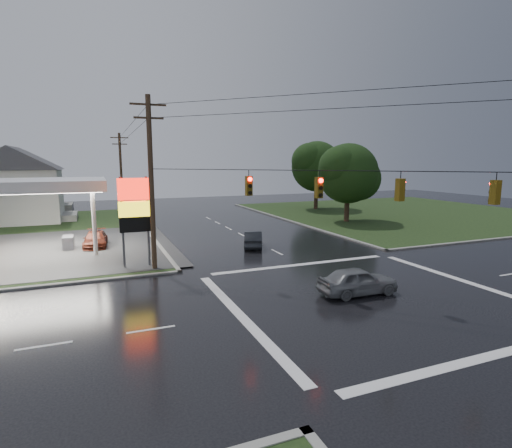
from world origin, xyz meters
name	(u,v)px	position (x,y,z in m)	size (l,w,h in m)	color
ground	(367,296)	(0.00, 0.00, 0.00)	(120.00, 120.00, 0.00)	black
grass_ne	(403,213)	(26.00, 26.00, 0.04)	(36.00, 36.00, 0.08)	black
pylon_sign	(134,207)	(-10.50, 10.50, 4.01)	(2.00, 0.35, 6.00)	#59595E
utility_pole_nw	(151,181)	(-9.50, 9.50, 5.72)	(2.20, 0.32, 11.00)	#382619
utility_pole_n	(121,173)	(-9.50, 38.00, 5.47)	(2.20, 0.32, 10.50)	#382619
traffic_signals	(373,171)	(0.02, -0.02, 6.48)	(26.87, 26.87, 1.47)	black
house_near	(17,184)	(-20.95, 36.00, 4.41)	(11.05, 8.48, 8.60)	silver
house_far	(23,180)	(-21.95, 48.00, 4.41)	(11.05, 8.48, 8.60)	silver
tree_ne_near	(349,174)	(14.14, 21.99, 5.56)	(7.99, 6.80, 8.98)	black
tree_ne_far	(318,167)	(17.15, 33.99, 6.18)	(8.46, 7.20, 9.80)	black
car_north	(253,239)	(-1.01, 13.50, 0.67)	(1.42, 4.06, 1.34)	black
car_crossing	(358,281)	(-0.24, 0.48, 0.73)	(1.72, 4.28, 1.46)	slate
car_pump	(95,239)	(-13.00, 18.38, 0.63)	(1.77, 4.36, 1.26)	#531F13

